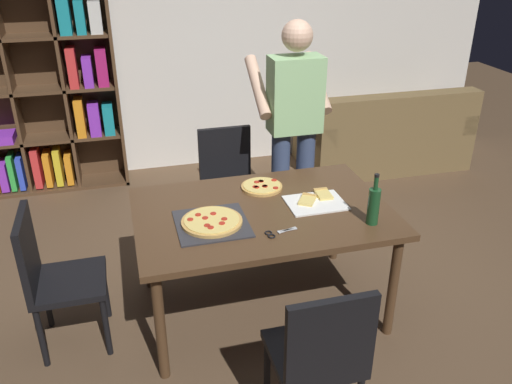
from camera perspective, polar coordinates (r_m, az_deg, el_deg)
ground_plane at (r=3.68m, az=0.62°, el=-12.26°), size 12.00×12.00×0.00m
back_wall at (r=5.49m, az=-6.98°, el=16.87°), size 6.40×0.10×2.80m
dining_table at (r=3.29m, az=0.68°, el=-3.00°), size 1.56×1.05×0.75m
chair_near_camera at (r=2.62m, az=6.91°, el=-16.79°), size 0.42×0.42×0.90m
chair_far_side at (r=4.24m, az=-3.03°, el=1.52°), size 0.42×0.42×0.90m
chair_left_end at (r=3.32m, az=-21.09°, el=-8.13°), size 0.42×0.42×0.90m
couch at (r=5.81m, az=13.57°, el=5.62°), size 1.71×0.87×0.85m
bookshelf at (r=5.35m, az=-22.10°, el=10.00°), size 1.40×0.35×1.95m
person_serving_pizza at (r=3.98m, az=4.06°, el=7.32°), size 0.55×0.54×1.75m
pepperoni_pizza_on_tray at (r=3.11m, az=-4.77°, el=-3.25°), size 0.42×0.42×0.04m
pizza_slices_on_towel at (r=3.37m, az=6.41°, el=-0.92°), size 0.36×0.29×0.03m
wine_bottle at (r=3.13m, az=12.52°, el=-1.39°), size 0.07×0.07×0.32m
kitchen_scissors at (r=3.01m, az=2.18°, el=-4.41°), size 0.20×0.09×0.01m
second_pizza_plain at (r=3.52m, az=0.62°, el=0.60°), size 0.27×0.27×0.03m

